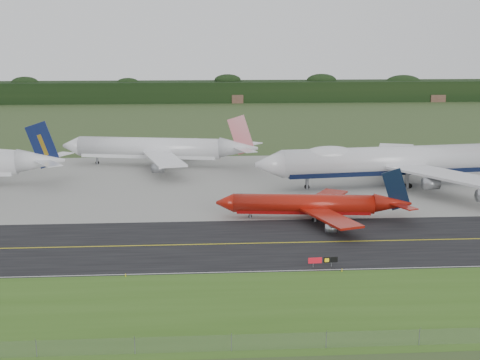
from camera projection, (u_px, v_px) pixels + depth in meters
name	position (u px, v px, depth m)	size (l,w,h in m)	color
ground	(309.00, 236.00, 131.71)	(600.00, 600.00, 0.00)	#314721
grass_verge	(349.00, 306.00, 97.58)	(400.00, 30.00, 0.01)	#375D1B
taxiway	(313.00, 242.00, 127.81)	(400.00, 32.00, 0.02)	black
apron	(278.00, 181.00, 181.43)	(400.00, 78.00, 0.01)	gray
taxiway_centreline	(313.00, 242.00, 127.80)	(400.00, 0.40, 0.00)	gold
taxiway_edge_line	(329.00, 270.00, 112.69)	(400.00, 0.25, 0.00)	silver
perimeter_fence	(373.00, 339.00, 84.67)	(320.00, 0.10, 320.00)	slate
horizon_treeline	(232.00, 92.00, 397.49)	(700.00, 25.00, 12.00)	black
jet_ba_747	(396.00, 161.00, 174.74)	(77.89, 64.06, 19.58)	silver
jet_red_737	(314.00, 205.00, 143.49)	(42.03, 34.06, 11.34)	#99150B
jet_star_tail	(160.00, 149.00, 201.30)	(60.15, 49.64, 15.92)	silver
taxiway_sign	(323.00, 260.00, 113.86)	(5.14, 0.57, 1.71)	slate
edge_marker_left	(126.00, 275.00, 109.46)	(0.16, 0.16, 0.50)	yellow
edge_marker_center	(342.00, 270.00, 111.80)	(0.16, 0.16, 0.50)	yellow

